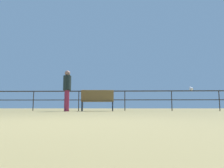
{
  "coord_description": "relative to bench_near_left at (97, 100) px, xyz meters",
  "views": [
    {
      "loc": [
        0.84,
        -2.07,
        0.17
      ],
      "look_at": [
        0.53,
        7.27,
        1.27
      ],
      "focal_mm": 31.81,
      "sensor_mm": 36.0,
      "label": 1
    }
  ],
  "objects": [
    {
      "name": "bench_near_left",
      "position": [
        0.0,
        0.0,
        0.0
      ],
      "size": [
        1.5,
        0.68,
        0.95
      ],
      "color": "brown",
      "rests_on": "ground_plane"
    },
    {
      "name": "pier_railing",
      "position": [
        0.12,
        0.84,
        0.22
      ],
      "size": [
        20.71,
        0.05,
        1.0
      ],
      "color": "#2E2620",
      "rests_on": "ground_plane"
    },
    {
      "name": "ground_plane",
      "position": [
        0.12,
        -6.93,
        -0.52
      ],
      "size": [
        60.0,
        60.0,
        0.0
      ],
      "primitive_type": "plane",
      "color": "olive"
    },
    {
      "name": "seagull_on_rail",
      "position": [
        4.54,
        0.86,
        0.56
      ],
      "size": [
        0.18,
        0.41,
        0.19
      ],
      "color": "silver",
      "rests_on": "pier_railing"
    },
    {
      "name": "person_by_bench",
      "position": [
        -1.26,
        -0.56,
        0.49
      ],
      "size": [
        0.34,
        0.51,
        1.77
      ],
      "color": "#982640",
      "rests_on": "ground_plane"
    }
  ]
}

